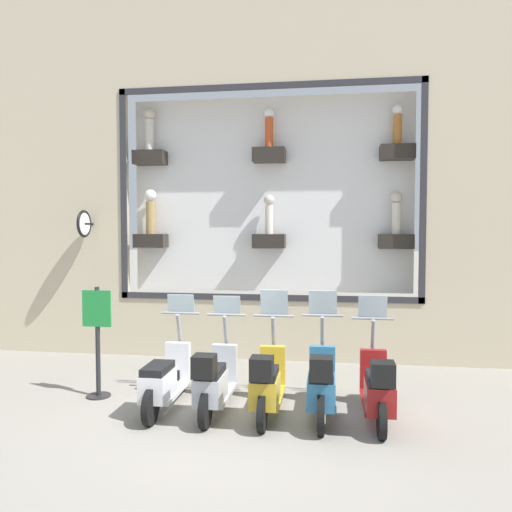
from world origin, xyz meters
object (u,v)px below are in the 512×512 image
(scooter_yellow_2, at_px, (267,383))
(scooter_white_4, at_px, (164,380))
(scooter_red_0, at_px, (378,389))
(scooter_silver_3, at_px, (214,381))
(shop_sign_post, at_px, (98,338))
(scooter_teal_1, at_px, (322,385))

(scooter_yellow_2, bearing_deg, scooter_white_4, 87.56)
(scooter_red_0, relative_size, scooter_white_4, 1.00)
(scooter_red_0, distance_m, scooter_white_4, 2.92)
(scooter_yellow_2, distance_m, scooter_white_4, 1.46)
(scooter_yellow_2, bearing_deg, scooter_silver_3, 90.28)
(scooter_red_0, distance_m, shop_sign_post, 4.15)
(scooter_silver_3, bearing_deg, scooter_yellow_2, -89.72)
(scooter_red_0, distance_m, scooter_yellow_2, 1.46)
(scooter_yellow_2, relative_size, scooter_white_4, 1.00)
(scooter_red_0, xyz_separation_m, scooter_teal_1, (0.01, 0.73, 0.02))
(scooter_yellow_2, relative_size, scooter_silver_3, 1.00)
(scooter_white_4, height_order, shop_sign_post, shop_sign_post)
(scooter_silver_3, xyz_separation_m, shop_sign_post, (0.46, 1.91, 0.45))
(scooter_red_0, xyz_separation_m, scooter_silver_3, (-0.00, 2.19, 0.00))
(scooter_teal_1, relative_size, scooter_silver_3, 1.01)
(scooter_teal_1, height_order, scooter_white_4, scooter_teal_1)
(scooter_teal_1, xyz_separation_m, scooter_silver_3, (-0.01, 1.46, -0.02))
(scooter_teal_1, xyz_separation_m, shop_sign_post, (0.45, 3.37, 0.43))
(scooter_white_4, bearing_deg, scooter_red_0, -91.28)
(scooter_teal_1, bearing_deg, scooter_silver_3, 90.42)
(scooter_white_4, bearing_deg, shop_sign_post, 71.42)
(scooter_white_4, bearing_deg, scooter_yellow_2, -92.44)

